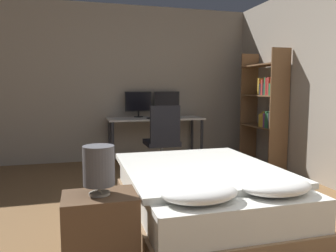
% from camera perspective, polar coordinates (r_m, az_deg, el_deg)
% --- Properties ---
extents(wall_back, '(12.00, 0.06, 2.70)m').
position_cam_1_polar(wall_back, '(5.95, -3.21, 7.36)').
color(wall_back, '#9E9384').
rests_on(wall_back, ground_plane).
extents(bed, '(1.40, 1.91, 0.61)m').
position_cam_1_polar(bed, '(3.12, 6.17, -12.02)').
color(bed, '#846647').
rests_on(bed, ground_plane).
extents(nightstand, '(0.48, 0.35, 0.57)m').
position_cam_1_polar(nightstand, '(2.32, -11.66, -18.38)').
color(nightstand, brown).
rests_on(nightstand, ground_plane).
extents(bedside_lamp, '(0.20, 0.20, 0.32)m').
position_cam_1_polar(bedside_lamp, '(2.16, -11.95, -6.87)').
color(bedside_lamp, gray).
rests_on(bedside_lamp, nightstand).
extents(desk, '(1.62, 0.60, 0.77)m').
position_cam_1_polar(desk, '(5.62, -2.21, 0.52)').
color(desk, beige).
rests_on(desk, ground_plane).
extents(monitor_left, '(0.47, 0.16, 0.45)m').
position_cam_1_polar(monitor_left, '(5.74, -5.18, 4.08)').
color(monitor_left, black).
rests_on(monitor_left, desk).
extents(monitor_right, '(0.47, 0.16, 0.45)m').
position_cam_1_polar(monitor_right, '(5.85, -0.22, 4.15)').
color(monitor_right, black).
rests_on(monitor_right, desk).
extents(keyboard, '(0.36, 0.13, 0.02)m').
position_cam_1_polar(keyboard, '(5.43, -1.75, 1.38)').
color(keyboard, black).
rests_on(keyboard, desk).
extents(computer_mouse, '(0.07, 0.05, 0.04)m').
position_cam_1_polar(computer_mouse, '(5.49, 0.98, 1.54)').
color(computer_mouse, black).
rests_on(computer_mouse, desk).
extents(office_chair, '(0.52, 0.52, 1.02)m').
position_cam_1_polar(office_chair, '(4.95, -0.96, -3.33)').
color(office_chair, black).
rests_on(office_chair, ground_plane).
extents(bookshelf, '(0.32, 0.92, 1.86)m').
position_cam_1_polar(bookshelf, '(5.42, 16.82, 3.80)').
color(bookshelf, brown).
rests_on(bookshelf, ground_plane).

